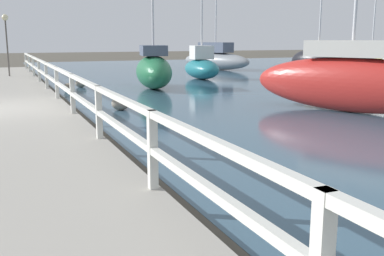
% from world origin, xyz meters
% --- Properties ---
extents(railing, '(0.10, 32.50, 0.92)m').
position_xyz_m(railing, '(1.88, -0.00, 0.93)').
color(railing, silver).
rests_on(railing, dock_walkway).
extents(boulder_mid_strip, '(0.44, 0.40, 0.33)m').
position_xyz_m(boulder_mid_strip, '(2.81, 5.75, 0.17)').
color(boulder_mid_strip, slate).
rests_on(boulder_mid_strip, ground).
extents(boulder_near_dock, '(0.52, 0.47, 0.39)m').
position_xyz_m(boulder_near_dock, '(3.49, 0.43, 0.19)').
color(boulder_near_dock, gray).
rests_on(boulder_near_dock, ground).
extents(boulder_downstream, '(0.46, 0.42, 0.35)m').
position_xyz_m(boulder_downstream, '(3.52, 7.22, 0.17)').
color(boulder_downstream, gray).
rests_on(boulder_downstream, ground).
extents(dock_lamp, '(0.29, 0.29, 2.84)m').
position_xyz_m(dock_lamp, '(0.82, 10.75, 2.51)').
color(dock_lamp, '#514C47').
rests_on(dock_lamp, dock_walkway).
extents(sailboat_red, '(3.49, 5.86, 5.96)m').
position_xyz_m(sailboat_red, '(9.29, -2.44, 0.86)').
color(sailboat_red, red).
rests_on(sailboat_red, water_surface).
extents(sailboat_black, '(2.40, 3.82, 6.15)m').
position_xyz_m(sailboat_black, '(17.12, 8.70, 0.82)').
color(sailboat_black, black).
rests_on(sailboat_black, water_surface).
extents(sailboat_teal, '(1.75, 3.48, 4.98)m').
position_xyz_m(sailboat_teal, '(9.92, 8.91, 0.62)').
color(sailboat_teal, '#1E707A').
rests_on(sailboat_teal, water_surface).
extents(sailboat_green, '(2.11, 3.94, 7.99)m').
position_xyz_m(sailboat_green, '(6.21, 5.53, 0.78)').
color(sailboat_green, '#236B42').
rests_on(sailboat_green, water_surface).
extents(sailboat_yellow, '(2.60, 5.51, 7.71)m').
position_xyz_m(sailboat_yellow, '(22.95, 10.57, 0.64)').
color(sailboat_yellow, gold).
rests_on(sailboat_yellow, water_surface).
extents(sailboat_gray, '(3.23, 6.10, 6.73)m').
position_xyz_m(sailboat_gray, '(13.79, 15.15, 0.71)').
color(sailboat_gray, gray).
rests_on(sailboat_gray, water_surface).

